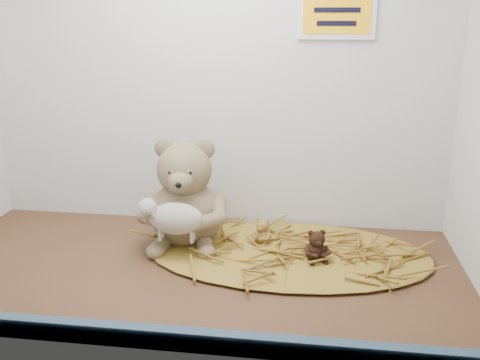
# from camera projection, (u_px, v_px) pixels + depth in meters

# --- Properties ---
(alcove_shell) EXTENTS (1.20, 0.60, 0.90)m
(alcove_shell) POSITION_uv_depth(u_px,v_px,m) (195.00, 59.00, 1.13)
(alcove_shell) COLOR #432A17
(alcove_shell) RESTS_ON ground
(front_rail) EXTENTS (1.19, 0.02, 0.04)m
(front_rail) POSITION_uv_depth(u_px,v_px,m) (153.00, 337.00, 0.91)
(front_rail) COLOR #355266
(front_rail) RESTS_ON shelf_floor
(straw_bed) EXTENTS (0.67, 0.39, 0.01)m
(straw_bed) POSITION_uv_depth(u_px,v_px,m) (288.00, 253.00, 1.25)
(straw_bed) COLOR olive
(straw_bed) RESTS_ON shelf_floor
(main_teddy) EXTENTS (0.23, 0.24, 0.26)m
(main_teddy) POSITION_uv_depth(u_px,v_px,m) (186.00, 192.00, 1.28)
(main_teddy) COLOR olive
(main_teddy) RESTS_ON shelf_floor
(toy_lamb) EXTENTS (0.16, 0.10, 0.10)m
(toy_lamb) POSITION_uv_depth(u_px,v_px,m) (176.00, 219.00, 1.20)
(toy_lamb) COLOR #BBB6A7
(toy_lamb) RESTS_ON main_teddy
(mini_teddy_tan) EXTENTS (0.07, 0.07, 0.06)m
(mini_teddy_tan) POSITION_uv_depth(u_px,v_px,m) (263.00, 230.00, 1.29)
(mini_teddy_tan) COLOR olive
(mini_teddy_tan) RESTS_ON straw_bed
(mini_teddy_brown) EXTENTS (0.07, 0.08, 0.07)m
(mini_teddy_brown) POSITION_uv_depth(u_px,v_px,m) (316.00, 244.00, 1.19)
(mini_teddy_brown) COLOR black
(mini_teddy_brown) RESTS_ON straw_bed
(wall_sign) EXTENTS (0.16, 0.01, 0.11)m
(wall_sign) POSITION_uv_depth(u_px,v_px,m) (337.00, 10.00, 1.26)
(wall_sign) COLOR #F0A30C
(wall_sign) RESTS_ON back_wall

